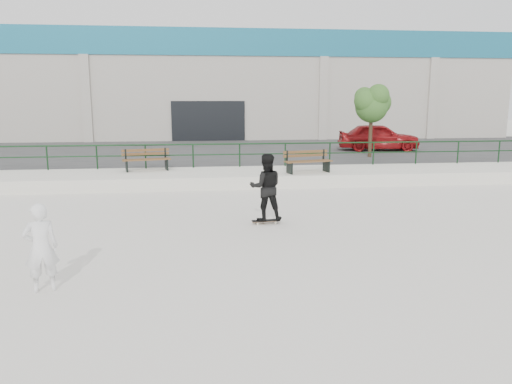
{
  "coord_description": "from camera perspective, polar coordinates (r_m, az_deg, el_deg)",
  "views": [
    {
      "loc": [
        -0.85,
        -10.6,
        3.52
      ],
      "look_at": [
        0.66,
        2.0,
        1.08
      ],
      "focal_mm": 35.0,
      "sensor_mm": 36.0,
      "label": 1
    }
  ],
  "objects": [
    {
      "name": "commercial_building",
      "position": [
        42.61,
        -5.82,
        12.27
      ],
      "size": [
        44.2,
        16.33,
        8.0
      ],
      "color": "#B2ACA0",
      "rests_on": "ground"
    },
    {
      "name": "standing_skater",
      "position": [
        13.84,
        1.14,
        0.55
      ],
      "size": [
        0.94,
        0.74,
        1.88
      ],
      "primitive_type": "imported",
      "rotation": [
        0.0,
        0.0,
        3.11
      ],
      "color": "black",
      "rests_on": "skateboard"
    },
    {
      "name": "parking_strip",
      "position": [
        28.8,
        -5.11,
        4.34
      ],
      "size": [
        60.0,
        14.0,
        0.5
      ],
      "primitive_type": "cube",
      "color": "#353535",
      "rests_on": "ground"
    },
    {
      "name": "tree",
      "position": [
        25.78,
        13.14,
        9.92
      ],
      "size": [
        2.03,
        1.8,
        3.61
      ],
      "color": "#473423",
      "rests_on": "parking_strip"
    },
    {
      "name": "red_car",
      "position": [
        29.16,
        13.83,
        6.15
      ],
      "size": [
        4.71,
        2.5,
        1.52
      ],
      "primitive_type": "imported",
      "rotation": [
        0.0,
        0.0,
        1.41
      ],
      "color": "maroon",
      "rests_on": "parking_strip"
    },
    {
      "name": "skateboard",
      "position": [
        14.04,
        1.13,
        -3.32
      ],
      "size": [
        0.8,
        0.29,
        0.09
      ],
      "rotation": [
        0.0,
        0.0,
        0.11
      ],
      "color": "black",
      "rests_on": "ground"
    },
    {
      "name": "bench_left",
      "position": [
        21.07,
        -12.42,
        3.62
      ],
      "size": [
        2.02,
        0.95,
        0.9
      ],
      "rotation": [
        0.0,
        0.0,
        0.21
      ],
      "color": "brown",
      "rests_on": "ledge"
    },
    {
      "name": "bench_right",
      "position": [
        20.13,
        5.91,
        3.48
      ],
      "size": [
        2.01,
        0.95,
        0.89
      ],
      "rotation": [
        0.0,
        0.0,
        0.21
      ],
      "color": "brown",
      "rests_on": "ledge"
    },
    {
      "name": "railing",
      "position": [
        21.54,
        -4.55,
        4.8
      ],
      "size": [
        28.0,
        0.06,
        1.03
      ],
      "color": "#133418",
      "rests_on": "ledge"
    },
    {
      "name": "ledge",
      "position": [
        20.38,
        -4.35,
        1.63
      ],
      "size": [
        30.0,
        3.0,
        0.5
      ],
      "primitive_type": "cube",
      "color": "silver",
      "rests_on": "ground"
    },
    {
      "name": "ground",
      "position": [
        11.2,
        -2.15,
        -7.43
      ],
      "size": [
        120.0,
        120.0,
        0.0
      ],
      "primitive_type": "plane",
      "color": "beige",
      "rests_on": "ground"
    },
    {
      "name": "seated_skater",
      "position": [
        9.88,
        -23.38,
        -5.86
      ],
      "size": [
        0.7,
        0.57,
        1.65
      ],
      "primitive_type": "imported",
      "rotation": [
        0.0,
        0.0,
        3.47
      ],
      "color": "white",
      "rests_on": "ground"
    }
  ]
}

